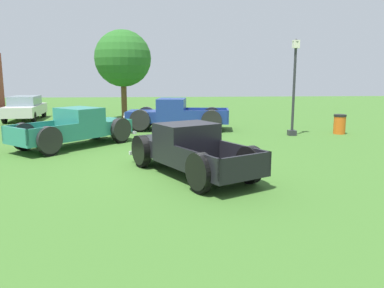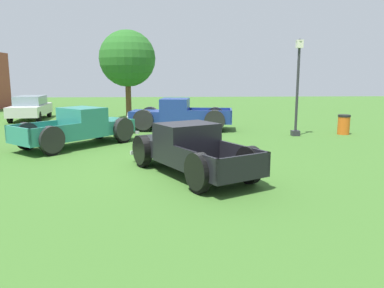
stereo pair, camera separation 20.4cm
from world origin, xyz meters
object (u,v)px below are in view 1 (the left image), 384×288
sedan_distant_a (25,108)px  oak_tree_east (123,59)px  pickup_truck_behind_left (170,115)px  lamp_post_near (294,86)px  trash_can (340,124)px  pickup_truck_behind_right (81,127)px  pickup_truck_foreground (186,149)px

sedan_distant_a → oak_tree_east: 6.99m
pickup_truck_behind_left → oak_tree_east: bearing=118.2°
lamp_post_near → trash_can: 3.11m
sedan_distant_a → oak_tree_east: bearing=0.6°
pickup_truck_behind_left → trash_can: (8.19, -2.09, -0.30)m
sedan_distant_a → lamp_post_near: size_ratio=1.05×
pickup_truck_behind_left → oak_tree_east: 6.82m
lamp_post_near → pickup_truck_behind_left: bearing=157.3°
pickup_truck_behind_left → trash_can: 8.46m
lamp_post_near → pickup_truck_behind_right: bearing=-168.9°
pickup_truck_foreground → pickup_truck_behind_left: pickup_truck_behind_left is taller
pickup_truck_foreground → pickup_truck_behind_right: (-3.94, 4.78, 0.04)m
lamp_post_near → trash_can: size_ratio=4.72×
pickup_truck_behind_left → pickup_truck_behind_right: (-3.73, -4.25, -0.05)m
sedan_distant_a → trash_can: size_ratio=4.97×
pickup_truck_foreground → sedan_distant_a: size_ratio=1.06×
pickup_truck_foreground → oak_tree_east: size_ratio=0.88×
pickup_truck_behind_right → oak_tree_east: 10.15m
pickup_truck_behind_left → trash_can: size_ratio=5.87×
pickup_truck_behind_left → lamp_post_near: bearing=-22.7°
pickup_truck_behind_left → lamp_post_near: size_ratio=1.25×
pickup_truck_foreground → trash_can: bearing=41.0°
sedan_distant_a → lamp_post_near: lamp_post_near is taller
lamp_post_near → oak_tree_east: bearing=137.9°
pickup_truck_foreground → lamp_post_near: (5.51, 6.64, 1.65)m
pickup_truck_foreground → sedan_distant_a: 17.11m
pickup_truck_behind_right → lamp_post_near: lamp_post_near is taller
lamp_post_near → oak_tree_east: oak_tree_east is taller
pickup_truck_behind_left → sedan_distant_a: (-9.16, 5.29, 0.02)m
lamp_post_near → sedan_distant_a: bearing=152.7°
pickup_truck_behind_left → sedan_distant_a: pickup_truck_behind_left is taller
pickup_truck_foreground → pickup_truck_behind_right: size_ratio=1.01×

